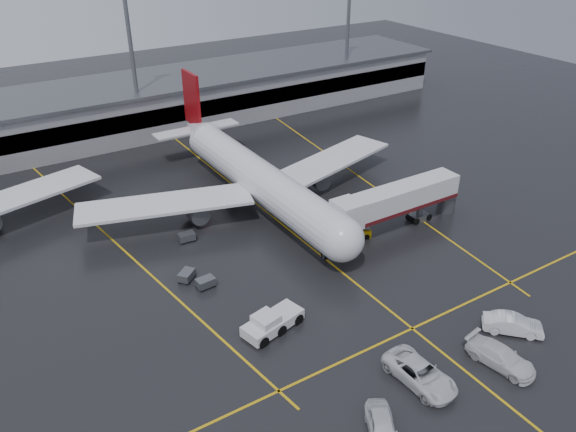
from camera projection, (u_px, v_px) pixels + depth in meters
ground at (293, 233)px, 72.61m from camera, size 220.00×220.00×0.00m
apron_line_centre at (293, 233)px, 72.61m from camera, size 0.25×90.00×0.02m
apron_line_stop at (412, 328)px, 56.29m from camera, size 60.00×0.25×0.02m
apron_line_left at (114, 242)px, 70.71m from camera, size 9.99×69.35×0.02m
apron_line_right at (356, 174)px, 88.41m from camera, size 7.57×69.64×0.02m
terminal at (155, 103)px, 106.07m from camera, size 122.00×19.00×8.60m
light_mast_mid at (132, 57)px, 94.44m from camera, size 3.00×1.20×25.45m
light_mast_right at (348, 29)px, 115.40m from camera, size 3.00×1.20×25.45m
main_airliner at (255, 176)px, 77.77m from camera, size 48.80×45.60×14.10m
jet_bridge at (398, 201)px, 71.79m from camera, size 19.90×3.40×6.05m
pushback_tractor at (271, 323)px, 55.67m from camera, size 6.83×4.03×2.29m
belt_loader at (356, 233)px, 71.48m from camera, size 3.87×2.68×2.26m
service_van_a at (420, 374)px, 49.55m from camera, size 3.65×7.24×1.96m
service_van_b at (501, 357)px, 51.45m from camera, size 3.71×6.81×1.87m
service_van_c at (513, 324)px, 55.41m from camera, size 5.41×5.42×1.87m
service_van_d at (382, 427)px, 44.55m from camera, size 4.53×5.73×1.83m
baggage_cart_a at (206, 282)px, 62.10m from camera, size 2.09×1.44×1.12m
baggage_cart_b at (187, 275)px, 63.28m from camera, size 2.37×2.27×1.12m
baggage_cart_c at (187, 237)px, 70.60m from camera, size 2.08×1.42×1.12m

